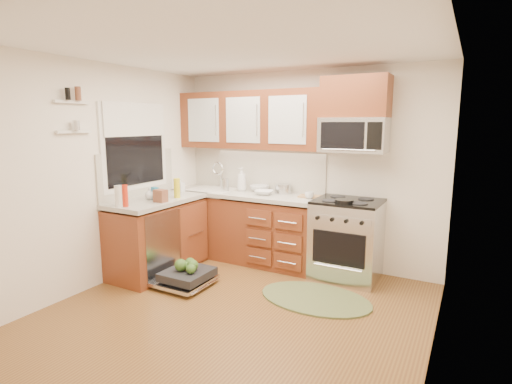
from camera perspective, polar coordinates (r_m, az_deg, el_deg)
The scene contains 38 objects.
floor at distance 4.09m, azimuth -3.00°, elevation -16.91°, with size 3.50×3.50×0.00m, color brown.
ceiling at distance 3.71m, azimuth -3.37°, elevation 20.08°, with size 3.50×3.50×0.00m, color white.
wall_back at distance 5.25m, azimuth 6.96°, elevation 3.33°, with size 3.50×0.04×2.50m, color white.
wall_front at distance 2.43m, azimuth -25.62°, elevation -5.18°, with size 3.50×0.04×2.50m, color white.
wall_left at distance 4.85m, azimuth -21.05°, elevation 2.20°, with size 0.04×3.50×2.50m, color white.
wall_right at distance 3.16m, azimuth 24.90°, elevation -1.83°, with size 0.04×3.50×2.50m, color white.
base_cabinet_back at distance 5.45m, azimuth -1.52°, elevation -5.19°, with size 2.05×0.60×0.85m, color brown.
base_cabinet_left at distance 5.15m, azimuth -13.83°, elevation -6.38°, with size 0.60×1.25×0.85m, color brown.
countertop_back at distance 5.34m, azimuth -1.60°, elevation -0.29°, with size 2.07×0.64×0.05m, color #B5AEA5.
countertop_left at distance 5.04m, azimuth -13.97°, elevation -1.20°, with size 0.64×1.27×0.05m, color #B5AEA5.
backsplash_back at distance 5.55m, azimuth -0.08°, elevation 3.33°, with size 2.05×0.02×0.57m, color #B0A99E.
backsplash_left at distance 5.19m, azimuth -16.51°, elevation 2.47°, with size 0.02×1.25×0.57m, color #B0A99E.
upper_cabinets at distance 5.38m, azimuth -0.91°, elevation 10.22°, with size 2.05×0.35×0.75m, color brown, non-canonical shape.
cabinet_over_mw at distance 4.85m, azimuth 14.07°, elevation 13.05°, with size 0.76×0.35×0.47m, color brown.
range at distance 4.89m, azimuth 12.82°, elevation -6.60°, with size 0.76×0.64×0.95m, color silver, non-canonical shape.
microwave at distance 4.82m, azimuth 13.77°, elevation 7.90°, with size 0.76×0.38×0.40m, color silver, non-canonical shape.
sink at distance 5.62m, azimuth -6.32°, elevation -0.87°, with size 0.62×0.50×0.26m, color white, non-canonical shape.
dishwasher at distance 4.73m, azimuth -10.15°, elevation -11.90°, with size 0.70×0.60×0.20m, color silver, non-canonical shape.
window at distance 5.15m, azimuth -16.89°, elevation 6.20°, with size 0.03×1.05×1.05m, color white, non-canonical shape.
window_blind at distance 5.12m, azimuth -16.88°, elevation 9.88°, with size 0.02×0.96×0.40m, color white.
shelf_upper at distance 4.58m, azimuth -24.82°, elevation 11.59°, with size 0.04×0.40×0.03m, color white.
shelf_lower at distance 4.57m, azimuth -24.55°, elevation 7.85°, with size 0.04×0.40×0.03m, color white.
rug at distance 4.40m, azimuth 8.45°, elevation -14.81°, with size 1.20×0.78×0.02m, color #637341, non-canonical shape.
skillet at distance 4.60m, azimuth 12.47°, elevation -1.29°, with size 0.21×0.21×0.04m, color black.
stock_pot at distance 5.24m, azimuth 3.87°, elevation 0.46°, with size 0.21×0.21×0.12m, color silver.
cutting_board at distance 5.02m, azimuth 7.83°, elevation -0.62°, with size 0.29×0.19×0.02m, color #A47B4B.
canister at distance 5.41m, azimuth -4.48°, elevation 1.03°, with size 0.11×0.11×0.18m, color silver.
paper_towel_roll at distance 4.66m, azimuth -18.90°, elevation -0.54°, with size 0.11×0.11×0.23m, color white.
mustard_bottle at distance 5.02m, azimuth -11.23°, elevation 0.56°, with size 0.08×0.08×0.24m, color gold.
red_bottle at distance 4.63m, azimuth -18.20°, elevation -0.52°, with size 0.06×0.06×0.24m, color red.
wooden_box at distance 4.79m, azimuth -13.48°, elevation -0.55°, with size 0.15×0.10×0.15m, color brown.
blue_carton at distance 4.97m, azimuth -14.22°, elevation -0.19°, with size 0.09×0.06×0.15m, color teal.
bowl_a at distance 5.14m, azimuth 1.16°, elevation -0.08°, with size 0.23×0.23×0.06m, color #999999.
bowl_b at distance 5.40m, azimuth 0.51°, elevation 0.53°, with size 0.26×0.26×0.08m, color #999999.
cup at distance 4.92m, azimuth 7.63°, elevation -0.46°, with size 0.11×0.11×0.09m, color #999999.
soap_bottle_a at distance 5.42m, azimuth -2.06°, elevation 1.83°, with size 0.12×0.12×0.32m, color #999999.
soap_bottle_b at distance 5.44m, azimuth -10.71°, elevation 0.99°, with size 0.08×0.09×0.19m, color #999999.
soap_bottle_c at distance 4.98m, azimuth -14.97°, elevation -0.21°, with size 0.12×0.12×0.15m, color #999999.
Camera 1 is at (1.93, -3.10, 1.84)m, focal length 28.00 mm.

